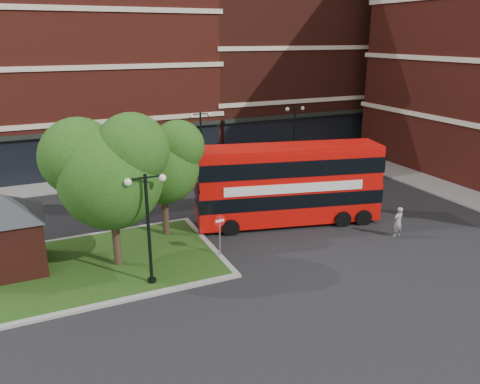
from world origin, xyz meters
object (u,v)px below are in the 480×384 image
bus (289,179)px  car_white (207,162)px  car_silver (142,177)px  woman (398,222)px

bus → car_white: (-0.42, 11.97, -1.81)m
car_silver → car_white: car_white is taller
bus → car_silver: size_ratio=2.80×
woman → car_silver: woman is taller
woman → car_white: bearing=-79.1°
car_silver → car_white: 5.79m
woman → car_white: (-4.79, 16.15, -0.05)m
car_white → woman: bearing=-157.9°
bus → car_silver: (-6.01, 10.47, -1.95)m
car_silver → car_white: (5.59, 1.50, 0.14)m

